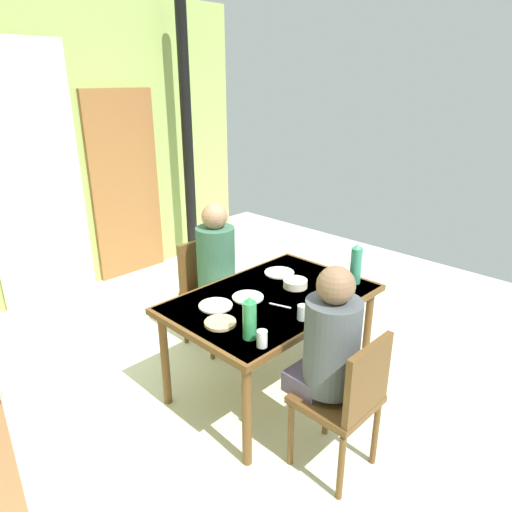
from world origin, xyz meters
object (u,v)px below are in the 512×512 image
(chair_far_diner, at_px, (207,286))
(person_near_diner, at_px, (330,342))
(water_bottle_green_near, at_px, (356,265))
(serving_bowl_center, at_px, (295,283))
(person_far_diner, at_px, (217,258))
(water_bottle_green_far, at_px, (250,319))
(chair_near_diner, at_px, (348,398))
(dining_table, at_px, (272,305))

(chair_far_diner, bearing_deg, person_near_diner, 75.31)
(water_bottle_green_near, bearing_deg, serving_bowl_center, 143.87)
(person_near_diner, bearing_deg, water_bottle_green_near, 24.83)
(person_near_diner, height_order, person_far_diner, same)
(water_bottle_green_far, bearing_deg, person_far_diner, 58.19)
(chair_near_diner, relative_size, water_bottle_green_far, 3.36)
(water_bottle_green_near, bearing_deg, water_bottle_green_far, 179.57)
(chair_near_diner, bearing_deg, water_bottle_green_near, 31.84)
(person_far_diner, height_order, water_bottle_green_far, person_far_diner)
(water_bottle_green_near, bearing_deg, dining_table, 154.43)
(person_near_diner, relative_size, serving_bowl_center, 4.53)
(chair_far_diner, distance_m, serving_bowl_center, 0.87)
(chair_far_diner, height_order, serving_bowl_center, chair_far_diner)
(person_far_diner, distance_m, water_bottle_green_near, 1.06)
(water_bottle_green_near, bearing_deg, person_far_diner, 116.43)
(water_bottle_green_far, bearing_deg, water_bottle_green_near, -0.43)
(chair_near_diner, xyz_separation_m, person_near_diner, (0.00, 0.14, 0.28))
(chair_far_diner, height_order, water_bottle_green_near, water_bottle_green_near)
(person_far_diner, bearing_deg, person_near_diner, 73.90)
(chair_near_diner, bearing_deg, water_bottle_green_far, 109.75)
(serving_bowl_center, bearing_deg, chair_far_diner, 98.15)
(person_near_diner, distance_m, water_bottle_green_near, 0.95)
(person_far_diner, bearing_deg, chair_far_diner, -90.00)
(person_near_diner, bearing_deg, person_far_diner, 73.90)
(dining_table, height_order, water_bottle_green_near, water_bottle_green_near)
(chair_far_diner, height_order, person_near_diner, person_near_diner)
(chair_far_diner, xyz_separation_m, water_bottle_green_far, (-0.58, -1.08, 0.35))
(chair_far_diner, relative_size, person_near_diner, 1.13)
(dining_table, distance_m, chair_near_diner, 0.87)
(chair_near_diner, bearing_deg, dining_table, 70.61)
(water_bottle_green_near, height_order, water_bottle_green_far, water_bottle_green_near)
(chair_near_diner, height_order, person_far_diner, person_far_diner)
(chair_near_diner, height_order, water_bottle_green_far, water_bottle_green_far)
(dining_table, relative_size, person_near_diner, 1.81)
(person_near_diner, height_order, water_bottle_green_far, person_near_diner)
(serving_bowl_center, bearing_deg, water_bottle_green_far, -160.41)
(chair_far_diner, relative_size, water_bottle_green_near, 2.92)
(water_bottle_green_near, bearing_deg, person_near_diner, -155.17)
(dining_table, relative_size, water_bottle_green_near, 4.67)
(chair_near_diner, relative_size, chair_far_diner, 1.00)
(dining_table, height_order, person_near_diner, person_near_diner)
(person_far_diner, distance_m, water_bottle_green_far, 1.11)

